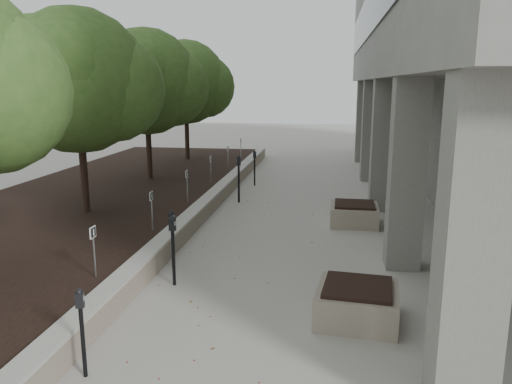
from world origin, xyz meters
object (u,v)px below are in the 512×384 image
Objects in this scene: parking_meter_5 at (255,168)px; parking_meter_4 at (239,179)px; parking_meter_3 at (173,251)px; crabapple_tree_3 at (79,112)px; planter_front at (357,302)px; crabapple_tree_4 at (147,104)px; parking_meter_1 at (82,333)px; planter_back at (354,214)px; parking_meter_2 at (172,240)px; crabapple_tree_5 at (186,100)px.

parking_meter_4 is at bearing -105.69° from parking_meter_5.
parking_meter_4 reaches higher than parking_meter_3.
crabapple_tree_3 is 4.14× the size of planter_front.
crabapple_tree_3 is 5.00m from crabapple_tree_4.
parking_meter_1 is 0.90× the size of parking_meter_3.
parking_meter_1 is 0.97× the size of planter_back.
parking_meter_2 is at bearing 76.80° from parking_meter_1.
planter_back is at bearing -44.06° from parking_meter_4.
parking_meter_4 is 4.25m from planter_back.
parking_meter_2 is 5.68m from planter_back.
crabapple_tree_5 is at bearing 90.00° from crabapple_tree_3.
crabapple_tree_3 reaches higher than planter_front.
parking_meter_3 is 6.15m from planter_back.
crabapple_tree_5 is 14.41m from parking_meter_3.
crabapple_tree_4 is 1.00× the size of crabapple_tree_5.
parking_meter_2 reaches higher than planter_back.
parking_meter_2 is 6.19m from parking_meter_4.
planter_back is at bearing -27.35° from crabapple_tree_4.
crabapple_tree_5 is 4.00× the size of parking_meter_5.
parking_meter_3 reaches higher than parking_meter_2.
parking_meter_2 is at bearing -134.07° from planter_back.
planter_back is at bearing -50.18° from crabapple_tree_5.
crabapple_tree_5 is at bearing 90.00° from crabapple_tree_4.
parking_meter_5 is (0.09, 9.90, -0.02)m from parking_meter_3.
parking_meter_1 is 0.99× the size of parking_meter_2.
parking_meter_1 is at bearing -79.93° from parking_meter_2.
parking_meter_2 is 0.97× the size of planter_front.
crabapple_tree_4 and crabapple_tree_5 have the same top height.
parking_meter_3 is at bearing -104.06° from parking_meter_4.
parking_meter_5 is (3.76, 1.17, -2.44)m from crabapple_tree_4.
planter_back is (3.57, -4.97, -0.38)m from parking_meter_5.
parking_meter_4 is at bearing -61.23° from crabapple_tree_5.
crabapple_tree_3 is 7.95m from planter_back.
parking_meter_3 is (3.68, -3.72, -2.42)m from crabapple_tree_3.
crabapple_tree_3 is 4.00× the size of parking_meter_5.
crabapple_tree_4 reaches higher than parking_meter_3.
planter_front is at bearing -80.75° from parking_meter_4.
crabapple_tree_4 is 12.66m from parking_meter_1.
crabapple_tree_3 is at bearing 150.79° from parking_meter_3.
planter_back is at bearing 9.35° from crabapple_tree_3.
planter_front is at bearing 16.98° from parking_meter_1.
parking_meter_3 is at bearing -61.87° from parking_meter_2.
crabapple_tree_5 reaches higher than planter_back.
parking_meter_5 is (0.38, 9.04, 0.04)m from parking_meter_2.
parking_meter_3 is at bearing -74.99° from crabapple_tree_5.
parking_meter_1 reaches higher than planter_front.
crabapple_tree_4 is at bearing -90.00° from crabapple_tree_5.
parking_meter_3 is 1.08× the size of planter_back.
parking_meter_2 is (3.39, -2.87, -2.48)m from crabapple_tree_3.
crabapple_tree_5 is at bearing 87.40° from parking_meter_1.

